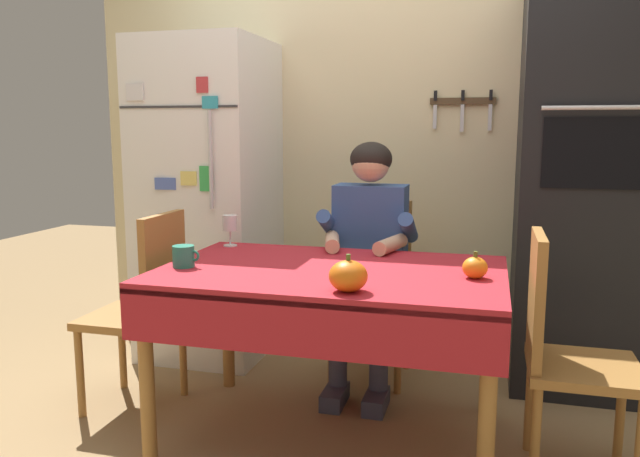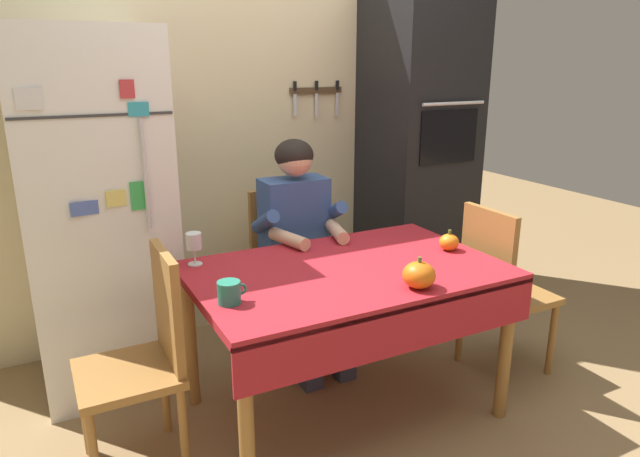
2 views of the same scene
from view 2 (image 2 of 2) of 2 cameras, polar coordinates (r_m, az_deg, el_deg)
The scene contains 13 objects.
ground_plane at distance 2.87m, azimuth 3.47°, elevation -18.56°, with size 10.00×10.00×0.00m, color #93754C.
back_wall_assembly at distance 3.60m, azimuth -6.68°, elevation 10.95°, with size 3.70×0.13×2.60m.
refrigerator at distance 3.07m, azimuth -21.43°, elevation 1.30°, with size 0.68×0.71×1.80m.
wall_oven at distance 3.81m, azimuth 9.73°, elevation 7.34°, with size 0.60×0.64×2.10m.
dining_table at distance 2.61m, azimuth 2.86°, elevation -5.81°, with size 1.40×0.90×0.74m.
chair_behind_person at distance 3.34m, azimuth -3.42°, elevation -3.36°, with size 0.40×0.40×0.93m.
seated_person at distance 3.10m, azimuth -2.06°, elevation -0.50°, with size 0.47×0.55×1.25m.
chair_right_side at distance 3.15m, azimuth 17.54°, elevation -5.34°, with size 0.40×0.40×0.93m.
chair_left_side at distance 2.46m, azimuth -17.07°, elevation -11.77°, with size 0.40×0.40×0.93m.
coffee_mug at distance 2.24m, azimuth -9.08°, elevation -6.35°, with size 0.12×0.09×0.09m.
wine_glass at distance 2.66m, azimuth -12.55°, elevation -1.40°, with size 0.07×0.07×0.15m.
pumpkin_large at distance 2.39m, azimuth 9.91°, elevation -4.62°, with size 0.14×0.14×0.13m.
pumpkin_medium at distance 2.88m, azimuth 12.83°, elevation -1.34°, with size 0.10×0.10×0.11m.
Camera 2 is at (-1.22, -2.00, 1.65)m, focal length 31.88 mm.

